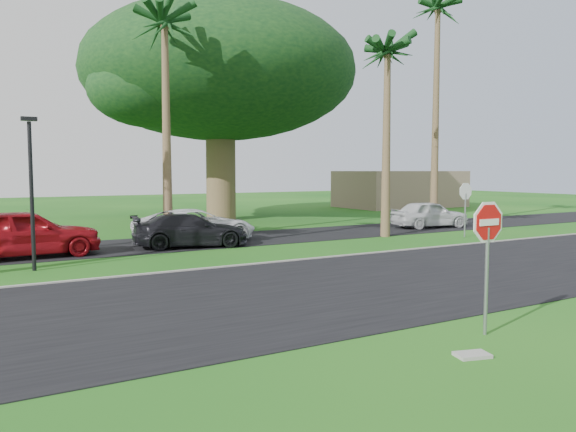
# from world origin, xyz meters

# --- Properties ---
(ground) EXTENTS (120.00, 120.00, 0.00)m
(ground) POSITION_xyz_m (0.00, 0.00, 0.00)
(ground) COLOR #134D13
(ground) RESTS_ON ground
(road) EXTENTS (120.00, 8.00, 0.02)m
(road) POSITION_xyz_m (0.00, 2.00, 0.01)
(road) COLOR black
(road) RESTS_ON ground
(parking_strip) EXTENTS (120.00, 5.00, 0.02)m
(parking_strip) POSITION_xyz_m (0.00, 12.50, 0.01)
(parking_strip) COLOR black
(parking_strip) RESTS_ON ground
(curb) EXTENTS (120.00, 0.12, 0.06)m
(curb) POSITION_xyz_m (0.00, 6.05, 0.03)
(curb) COLOR gray
(curb) RESTS_ON ground
(stop_sign_near) EXTENTS (1.05, 0.07, 2.62)m
(stop_sign_near) POSITION_xyz_m (0.50, -3.00, 1.77)
(stop_sign_near) COLOR gray
(stop_sign_near) RESTS_ON ground
(stop_sign_far) EXTENTS (1.05, 0.07, 2.62)m
(stop_sign_far) POSITION_xyz_m (12.00, 8.00, 1.77)
(stop_sign_far) COLOR gray
(stop_sign_far) RESTS_ON ground
(palm_center) EXTENTS (5.00, 5.00, 10.50)m
(palm_center) POSITION_xyz_m (0.00, 14.00, 9.16)
(palm_center) COLOR brown
(palm_center) RESTS_ON ground
(palm_right_near) EXTENTS (5.00, 5.00, 9.50)m
(palm_right_near) POSITION_xyz_m (9.00, 10.00, 8.19)
(palm_right_near) COLOR brown
(palm_right_near) RESTS_ON ground
(palm_right_far) EXTENTS (5.00, 5.00, 13.00)m
(palm_right_far) POSITION_xyz_m (15.00, 13.00, 11.58)
(palm_right_far) COLOR brown
(palm_right_far) RESTS_ON ground
(canopy_tree) EXTENTS (16.50, 16.50, 13.12)m
(canopy_tree) POSITION_xyz_m (6.00, 22.00, 8.95)
(canopy_tree) COLOR brown
(canopy_tree) RESTS_ON ground
(streetlight_right) EXTENTS (0.45, 0.25, 4.64)m
(streetlight_right) POSITION_xyz_m (-6.00, 8.50, 2.65)
(streetlight_right) COLOR black
(streetlight_right) RESTS_ON ground
(building_far) EXTENTS (10.00, 6.00, 3.00)m
(building_far) POSITION_xyz_m (24.00, 26.00, 1.50)
(building_far) COLOR gray
(building_far) RESTS_ON ground
(car_red) EXTENTS (5.10, 2.24, 1.71)m
(car_red) POSITION_xyz_m (-5.99, 11.37, 0.86)
(car_red) COLOR maroon
(car_red) RESTS_ON ground
(car_dark) EXTENTS (4.80, 2.66, 1.31)m
(car_dark) POSITION_xyz_m (-0.04, 11.09, 0.66)
(car_dark) COLOR black
(car_dark) RESTS_ON ground
(car_minivan) EXTENTS (5.24, 2.66, 1.42)m
(car_minivan) POSITION_xyz_m (0.63, 12.25, 0.71)
(car_minivan) COLOR white
(car_minivan) RESTS_ON ground
(car_pickup) EXTENTS (4.39, 2.33, 1.42)m
(car_pickup) POSITION_xyz_m (13.64, 11.93, 0.71)
(car_pickup) COLOR silver
(car_pickup) RESTS_ON ground
(utility_slab) EXTENTS (0.62, 0.49, 0.06)m
(utility_slab) POSITION_xyz_m (-0.68, -3.76, 0.03)
(utility_slab) COLOR gray
(utility_slab) RESTS_ON ground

